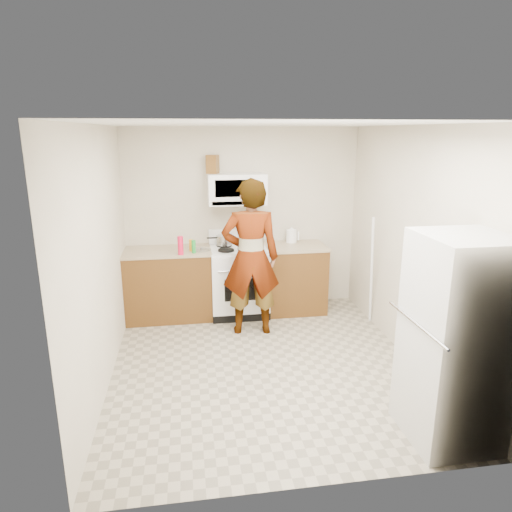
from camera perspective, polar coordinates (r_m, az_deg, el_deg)
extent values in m
plane|color=gray|center=(5.08, 1.04, -13.32)|extent=(3.60, 3.60, 0.00)
cube|color=beige|center=(6.34, -1.65, 4.55)|extent=(3.20, 0.02, 2.50)
cube|color=beige|center=(5.12, 18.93, 1.11)|extent=(0.02, 3.60, 2.50)
cube|color=#5A3A15|center=(6.21, -10.82, -3.59)|extent=(1.12, 0.62, 0.90)
cube|color=tan|center=(6.08, -11.04, 0.58)|extent=(1.14, 0.64, 0.03)
cube|color=#5A3A15|center=(6.37, 4.82, -2.88)|extent=(0.80, 0.62, 0.90)
cube|color=tan|center=(6.24, 4.92, 1.20)|extent=(0.82, 0.64, 0.03)
cube|color=white|center=(6.23, -2.15, -3.27)|extent=(0.76, 0.65, 0.90)
cube|color=white|center=(6.10, -2.19, 0.88)|extent=(0.76, 0.62, 0.03)
cube|color=white|center=(6.35, -2.50, 2.52)|extent=(0.76, 0.08, 0.20)
cube|color=white|center=(6.08, -2.42, 8.37)|extent=(0.76, 0.38, 0.40)
imported|color=tan|center=(5.50, -0.68, -0.22)|extent=(0.73, 0.51, 1.92)
cube|color=#B8B7B3|center=(3.96, 23.94, -9.65)|extent=(0.70, 0.70, 1.70)
cylinder|color=white|center=(6.38, 4.45, 2.50)|extent=(0.16, 0.16, 0.18)
cube|color=brown|center=(6.08, -5.44, 11.35)|extent=(0.18, 0.18, 0.24)
cylinder|color=#ABACB0|center=(6.17, -3.96, 1.97)|extent=(0.29, 0.29, 0.12)
cube|color=white|center=(5.97, -1.03, 0.96)|extent=(0.27, 0.19, 0.05)
cylinder|color=red|center=(5.79, -9.42, 1.31)|extent=(0.07, 0.07, 0.24)
cylinder|color=#FBA21B|center=(5.96, -8.13, 1.35)|extent=(0.05, 0.05, 0.15)
cylinder|color=#1A932F|center=(5.86, -7.79, 1.18)|extent=(0.06, 0.06, 0.17)
cylinder|color=silver|center=(6.00, -6.86, 0.80)|extent=(0.26, 0.26, 0.01)
cylinder|color=silver|center=(5.92, 14.25, -1.92)|extent=(0.19, 0.28, 1.44)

